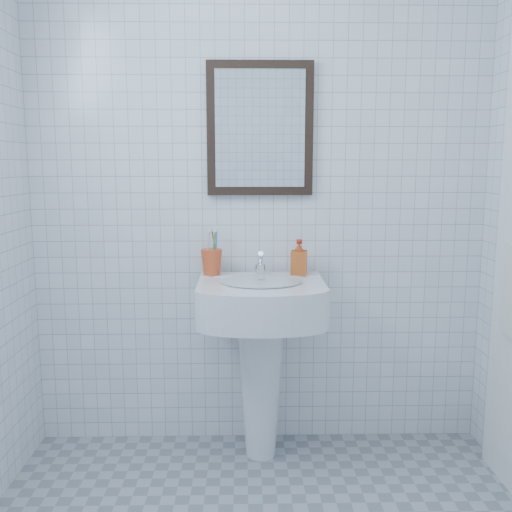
{
  "coord_description": "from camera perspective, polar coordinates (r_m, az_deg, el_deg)",
  "views": [
    {
      "loc": [
        -0.07,
        -1.56,
        1.39
      ],
      "look_at": [
        -0.02,
        0.86,
        1.0
      ],
      "focal_mm": 40.0,
      "sensor_mm": 36.0,
      "label": 1
    }
  ],
  "objects": [
    {
      "name": "washbasin",
      "position": [
        2.67,
        0.49,
        -8.26
      ],
      "size": [
        0.57,
        0.42,
        0.88
      ],
      "color": "white",
      "rests_on": "ground"
    },
    {
      "name": "wall_back",
      "position": [
        2.76,
        0.34,
        6.35
      ],
      "size": [
        2.2,
        0.02,
        2.5
      ],
      "primitive_type": "cube",
      "color": "white",
      "rests_on": "ground"
    },
    {
      "name": "faucet",
      "position": [
        2.69,
        0.44,
        -0.91
      ],
      "size": [
        0.05,
        0.11,
        0.12
      ],
      "color": "silver",
      "rests_on": "washbasin"
    },
    {
      "name": "wall_mirror",
      "position": [
        2.74,
        0.4,
        12.6
      ],
      "size": [
        0.5,
        0.04,
        0.62
      ],
      "color": "black",
      "rests_on": "wall_back"
    },
    {
      "name": "toothbrush_cup",
      "position": [
        2.7,
        -4.46,
        -0.61
      ],
      "size": [
        0.12,
        0.12,
        0.12
      ],
      "primitive_type": null,
      "rotation": [
        0.0,
        0.0,
        0.26
      ],
      "color": "#DA4D23",
      "rests_on": "washbasin"
    },
    {
      "name": "wall_front",
      "position": [
        0.39,
        9.88,
        -11.94
      ],
      "size": [
        2.2,
        0.02,
        2.5
      ],
      "primitive_type": "cube",
      "color": "white",
      "rests_on": "ground"
    },
    {
      "name": "soap_dispenser",
      "position": [
        2.71,
        4.33,
        -0.1
      ],
      "size": [
        0.09,
        0.09,
        0.17
      ],
      "primitive_type": "imported",
      "rotation": [
        0.0,
        0.0,
        -0.16
      ],
      "color": "#BB4712",
      "rests_on": "washbasin"
    }
  ]
}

